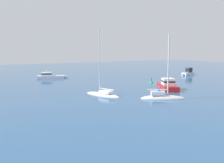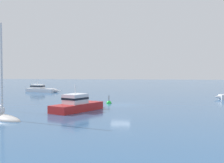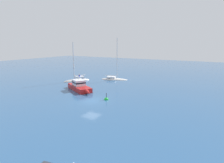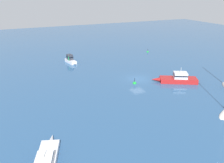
# 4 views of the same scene
# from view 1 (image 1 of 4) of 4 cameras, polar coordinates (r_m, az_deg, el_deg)

# --- Properties ---
(ground_plane) EXTENTS (160.00, 160.00, 0.00)m
(ground_plane) POSITION_cam_1_polar(r_m,az_deg,el_deg) (54.80, 11.07, -0.40)
(ground_plane) COLOR #2D5684
(sailboat) EXTENTS (4.80, 6.40, 9.74)m
(sailboat) POSITION_cam_1_polar(r_m,az_deg,el_deg) (38.34, 10.89, -3.37)
(sailboat) COLOR silver
(sailboat) RESTS_ON ground
(launch) EXTENTS (3.88, 7.75, 2.42)m
(launch) POSITION_cam_1_polar(r_m,az_deg,el_deg) (64.62, -13.21, 1.19)
(launch) COLOR white
(launch) RESTS_ON ground
(cabin_cruiser) EXTENTS (8.31, 5.50, 2.94)m
(cabin_cruiser) POSITION_cam_1_polar(r_m,az_deg,el_deg) (47.28, 11.88, -0.75)
(cabin_cruiser) COLOR #B21E1E
(cabin_cruiser) RESTS_ON ground
(sailboat_1) EXTENTS (6.93, 3.88, 10.61)m
(sailboat_1) POSITION_cam_1_polar(r_m,az_deg,el_deg) (40.51, -1.96, -2.76)
(sailboat_1) COLOR silver
(sailboat_1) RESTS_ON ground
(cabin_cruiser_1) EXTENTS (2.05, 4.97, 1.97)m
(cabin_cruiser_1) POSITION_cam_1_polar(r_m,az_deg,el_deg) (72.67, 16.10, 1.91)
(cabin_cruiser_1) COLOR white
(cabin_cruiser_1) RESTS_ON ground
(channel_buoy) EXTENTS (0.71, 0.71, 1.45)m
(channel_buoy) POSITION_cam_1_polar(r_m,az_deg,el_deg) (55.04, 8.52, -0.30)
(channel_buoy) COLOR green
(channel_buoy) RESTS_ON ground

